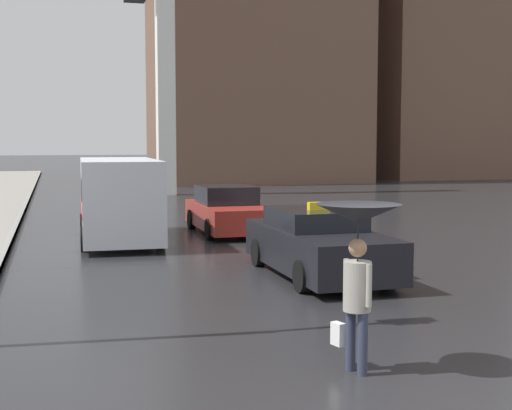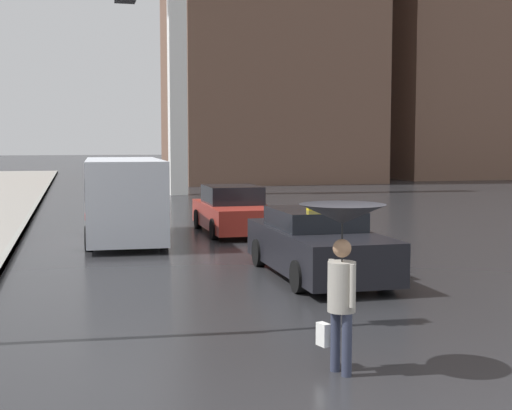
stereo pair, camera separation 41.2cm
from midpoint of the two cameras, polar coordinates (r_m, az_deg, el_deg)
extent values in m
plane|color=#262628|center=(7.87, 13.40, -15.41)|extent=(300.00, 300.00, 0.00)
cube|color=black|center=(14.61, 5.75, -3.51)|extent=(1.80, 4.69, 0.80)
cube|color=black|center=(14.75, 5.46, -1.08)|extent=(1.58, 2.11, 0.39)
cylinder|color=black|center=(13.66, 11.23, -5.31)|extent=(0.20, 0.60, 0.60)
cylinder|color=black|center=(13.02, 4.38, -5.74)|extent=(0.20, 0.60, 0.60)
cylinder|color=black|center=(16.29, 6.82, -3.58)|extent=(0.20, 0.60, 0.60)
cylinder|color=black|center=(15.76, 1.00, -3.83)|extent=(0.20, 0.60, 0.60)
cube|color=yellow|center=(14.50, 5.78, -0.09)|extent=(0.44, 0.16, 0.16)
cube|color=#A52D23|center=(21.52, -1.25, -0.86)|extent=(1.80, 4.43, 0.71)
cube|color=black|center=(21.68, -1.39, 0.84)|extent=(1.58, 2.00, 0.54)
cylinder|color=black|center=(20.43, 1.96, -1.79)|extent=(0.20, 0.60, 0.60)
cylinder|color=black|center=(20.03, -2.75, -1.94)|extent=(0.20, 0.60, 0.60)
cylinder|color=black|center=(23.07, 0.05, -1.00)|extent=(0.20, 0.60, 0.60)
cylinder|color=black|center=(22.71, -4.14, -1.11)|extent=(0.20, 0.60, 0.60)
cube|color=silver|center=(20.03, -9.94, 0.63)|extent=(2.18, 5.65, 2.10)
cube|color=black|center=(20.00, -9.96, 1.68)|extent=(2.18, 5.21, 0.54)
cube|color=red|center=(20.05, -9.93, -0.12)|extent=(2.20, 5.43, 0.14)
cylinder|color=black|center=(18.52, -6.73, -2.49)|extent=(0.22, 0.64, 0.63)
cylinder|color=black|center=(18.44, -12.62, -2.61)|extent=(0.22, 0.64, 0.63)
cylinder|color=black|center=(21.84, -7.61, -1.35)|extent=(0.22, 0.64, 0.63)
cylinder|color=black|center=(21.76, -12.60, -1.45)|extent=(0.22, 0.64, 0.63)
cylinder|color=#2D3347|center=(8.56, 8.67, -11.01)|extent=(0.15, 0.15, 0.75)
cylinder|color=#2D3347|center=(8.72, 7.74, -10.69)|extent=(0.15, 0.15, 0.75)
cylinder|color=gray|center=(8.48, 8.26, -6.49)|extent=(0.41, 0.41, 0.59)
sphere|color=#997051|center=(8.40, 8.30, -3.45)|extent=(0.22, 0.22, 0.22)
cylinder|color=gray|center=(8.32, 9.16, -6.42)|extent=(0.09, 0.09, 0.50)
cylinder|color=gray|center=(8.63, 7.40, -5.98)|extent=(0.09, 0.09, 0.50)
cone|color=#232328|center=(8.35, 8.33, -0.71)|extent=(1.01, 1.01, 0.23)
cylinder|color=black|center=(8.39, 8.31, -2.96)|extent=(0.02, 0.02, 0.66)
cube|color=white|center=(8.82, 6.77, -10.25)|extent=(0.15, 0.20, 0.28)
camera|label=1|loc=(0.21, -89.22, 0.07)|focal=50.00mm
camera|label=2|loc=(0.21, 90.78, -0.07)|focal=50.00mm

